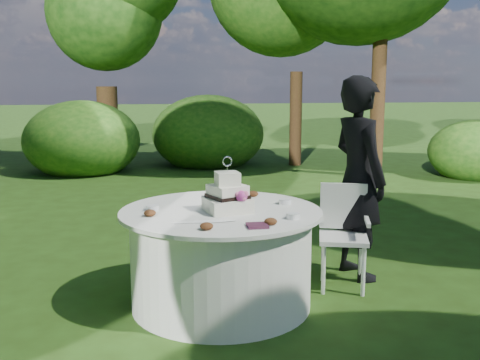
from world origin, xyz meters
name	(u,v)px	position (x,y,z in m)	size (l,w,h in m)	color
ground	(221,304)	(0.00, 0.00, 0.00)	(80.00, 80.00, 0.00)	#223B10
napkins	(257,226)	(0.18, -0.55, 0.78)	(0.14, 0.14, 0.02)	#481E33
feather_plume	(203,222)	(-0.17, -0.37, 0.78)	(0.48, 0.07, 0.01)	white
guest	(359,178)	(1.30, 0.48, 0.90)	(0.66, 0.43, 1.80)	black
table	(221,257)	(0.00, 0.00, 0.39)	(1.56, 1.56, 0.77)	white
cake	(228,197)	(0.05, -0.05, 0.88)	(0.38, 0.38, 0.43)	white
chair	(343,227)	(1.09, 0.26, 0.52)	(0.50, 0.50, 0.88)	silver
votives	(243,208)	(0.17, -0.06, 0.79)	(1.16, 0.59, 0.04)	white
petal_cups	(221,212)	(-0.02, -0.18, 0.79)	(0.97, 1.11, 0.05)	#562D16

